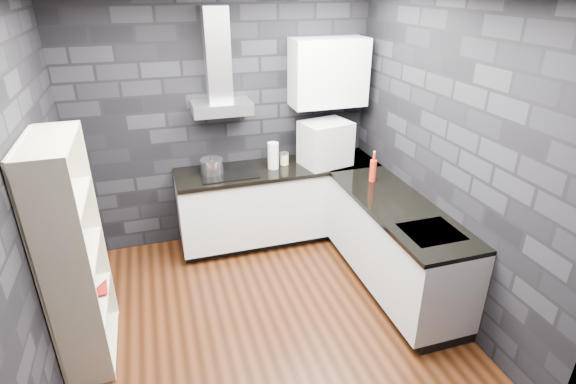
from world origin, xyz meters
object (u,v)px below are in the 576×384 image
glass_vase (273,156)px  bookshelf (74,256)px  pot (212,167)px  appliance_garage (325,145)px  red_bottle (373,171)px  utensil_crock (305,155)px  fruit_bowl (71,258)px  storage_jar (284,159)px

glass_vase → bookshelf: bearing=-147.1°
glass_vase → pot: bearing=176.8°
pot → appliance_garage: (1.22, -0.09, 0.15)m
pot → bookshelf: (-1.21, -1.24, -0.08)m
bookshelf → red_bottle: bearing=24.3°
pot → utensil_crock: size_ratio=1.83×
pot → appliance_garage: size_ratio=0.46×
red_bottle → bookshelf: bearing=-168.1°
glass_vase → bookshelf: size_ratio=0.16×
glass_vase → utensil_crock: 0.42m
pot → red_bottle: 1.65m
glass_vase → fruit_bowl: (-1.86, -1.29, -0.11)m
pot → storage_jar: pot is taller
red_bottle → fruit_bowl: bearing=-166.4°
appliance_garage → bookshelf: (-2.43, -1.15, -0.22)m
bookshelf → glass_vase: bearing=45.3°
bookshelf → appliance_garage: bearing=37.7°
fruit_bowl → red_bottle: bearing=13.6°
utensil_crock → appliance_garage: bearing=-42.0°
storage_jar → red_bottle: 1.00m
pot → glass_vase: size_ratio=0.80×
red_bottle → utensil_crock: bearing=122.1°
appliance_garage → fruit_bowl: appliance_garage is taller
appliance_garage → fruit_bowl: 2.73m
bookshelf → fruit_bowl: bearing=-77.6°
storage_jar → red_bottle: size_ratio=0.52×
appliance_garage → pot: bearing=163.6°
pot → bookshelf: size_ratio=0.13×
appliance_garage → bookshelf: size_ratio=0.28×
utensil_crock → appliance_garage: appliance_garage is taller
storage_jar → appliance_garage: size_ratio=0.24×
appliance_garage → fruit_bowl: bearing=-165.3°
storage_jar → red_bottle: (0.72, -0.70, 0.05)m
appliance_garage → storage_jar: bearing=151.3°
red_bottle → storage_jar: bearing=135.5°
pot → glass_vase: glass_vase is taller
pot → appliance_garage: 1.24m
glass_vase → appliance_garage: bearing=-5.2°
pot → bookshelf: bearing=-134.3°
utensil_crock → bookshelf: size_ratio=0.07×
utensil_crock → red_bottle: size_ratio=0.56×
pot → appliance_garage: appliance_garage is taller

